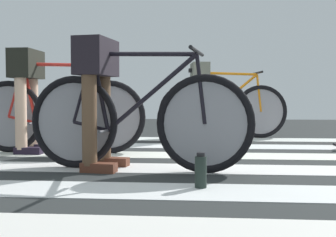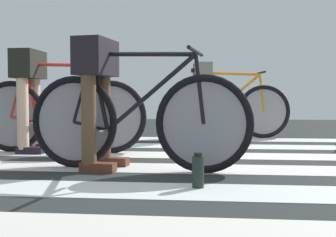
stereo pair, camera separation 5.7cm
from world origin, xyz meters
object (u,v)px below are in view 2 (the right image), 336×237
Objects in this scene: cyclist_1_of_3 at (97,85)px; bicycle_3_of_3 at (226,110)px; bicycle_2_of_3 at (60,114)px; bicycle_1_of_3 at (136,119)px; cyclist_2_of_3 at (29,86)px; cyclist_3_of_3 at (203,90)px; water_bottle at (198,171)px.

cyclist_1_of_3 is 2.74m from bicycle_3_of_3.
cyclist_1_of_3 reaches higher than bicycle_2_of_3.
bicycle_2_of_3 and bicycle_3_of_3 have the same top height.
bicycle_1_of_3 is 2.67m from bicycle_3_of_3.
cyclist_3_of_3 is at bearing 43.52° from cyclist_2_of_3.
bicycle_3_of_3 is (0.77, 2.55, 0.00)m from bicycle_1_of_3.
cyclist_2_of_3 is 1.01× the size of cyclist_3_of_3.
cyclist_2_of_3 is at bearing -180.00° from bicycle_2_of_3.
cyclist_1_of_3 is 4.58× the size of water_bottle.
cyclist_1_of_3 reaches higher than water_bottle.
water_bottle is at bearing -46.29° from bicycle_2_of_3.
cyclist_3_of_3 is 4.66× the size of water_bottle.
bicycle_2_of_3 is at bearing 133.14° from water_bottle.
water_bottle is (1.41, -1.50, -0.28)m from bicycle_2_of_3.
cyclist_2_of_3 is at bearing -144.55° from cyclist_3_of_3.
cyclist_2_of_3 reaches higher than water_bottle.
cyclist_1_of_3 is at bearing -120.80° from bicycle_3_of_3.
bicycle_1_of_3 is 0.80m from water_bottle.
cyclist_2_of_3 reaches higher than bicycle_2_of_3.
water_bottle is at bearing -29.88° from cyclist_1_of_3.
bicycle_3_of_3 is at bearing 39.52° from cyclist_2_of_3.
bicycle_1_of_3 is 1.71× the size of cyclist_3_of_3.
bicycle_2_of_3 is at bearing 143.52° from bicycle_1_of_3.
bicycle_1_of_3 is 1.31m from bicycle_2_of_3.
bicycle_1_of_3 is 0.40m from cyclist_1_of_3.
bicycle_2_of_3 is (-0.62, 0.88, -0.26)m from cyclist_1_of_3.
bicycle_2_of_3 is 1.72× the size of cyclist_3_of_3.
cyclist_2_of_3 reaches higher than cyclist_1_of_3.
water_bottle is at bearing -40.65° from cyclist_2_of_3.
bicycle_1_of_3 and bicycle_3_of_3 have the same top height.
cyclist_2_of_3 is 2.35m from water_bottle.
water_bottle is at bearing -41.75° from bicycle_1_of_3.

